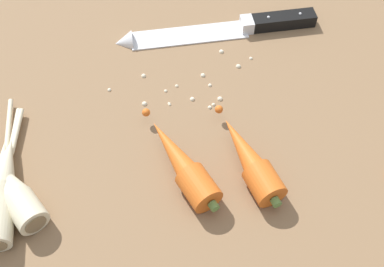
% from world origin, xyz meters
% --- Properties ---
extents(ground_plane, '(1.20, 0.90, 0.04)m').
position_xyz_m(ground_plane, '(0.00, 0.00, -0.02)').
color(ground_plane, brown).
extents(chefs_knife, '(0.35, 0.06, 0.04)m').
position_xyz_m(chefs_knife, '(0.09, 0.19, 0.01)').
color(chefs_knife, silver).
rests_on(chefs_knife, ground_plane).
extents(whole_carrot, '(0.09, 0.18, 0.04)m').
position_xyz_m(whole_carrot, '(-0.03, -0.07, 0.02)').
color(whole_carrot, '#D6601E').
rests_on(whole_carrot, ground_plane).
extents(whole_carrot_second, '(0.07, 0.17, 0.04)m').
position_xyz_m(whole_carrot_second, '(0.07, -0.08, 0.02)').
color(whole_carrot_second, '#D6601E').
rests_on(whole_carrot_second, ground_plane).
extents(parsnip_front, '(0.05, 0.24, 0.04)m').
position_xyz_m(parsnip_front, '(-0.26, -0.05, 0.02)').
color(parsnip_front, beige).
rests_on(parsnip_front, ground_plane).
extents(parsnip_mid_left, '(0.11, 0.20, 0.04)m').
position_xyz_m(parsnip_mid_left, '(-0.25, -0.05, 0.02)').
color(parsnip_mid_left, beige).
rests_on(parsnip_mid_left, ground_plane).
extents(parsnip_mid_right, '(0.06, 0.20, 0.04)m').
position_xyz_m(parsnip_mid_right, '(-0.26, -0.05, 0.02)').
color(parsnip_mid_right, beige).
rests_on(parsnip_mid_right, ground_plane).
extents(parsnip_back, '(0.06, 0.18, 0.04)m').
position_xyz_m(parsnip_back, '(-0.26, -0.03, 0.02)').
color(parsnip_back, beige).
rests_on(parsnip_back, ground_plane).
extents(mince_crumbs, '(0.24, 0.12, 0.01)m').
position_xyz_m(mince_crumbs, '(0.03, 0.08, 0.00)').
color(mince_crumbs, beige).
rests_on(mince_crumbs, ground_plane).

